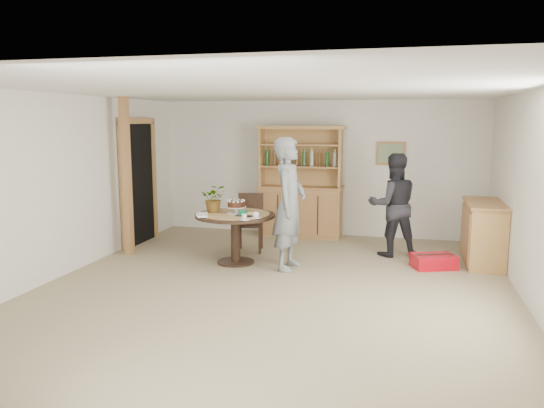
% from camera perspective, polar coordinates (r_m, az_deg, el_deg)
% --- Properties ---
extents(ground, '(7.00, 7.00, 0.00)m').
position_cam_1_polar(ground, '(6.84, 0.20, -9.24)').
color(ground, tan).
rests_on(ground, ground).
extents(room_shell, '(6.04, 7.04, 2.52)m').
position_cam_1_polar(room_shell, '(6.51, 0.25, 5.48)').
color(room_shell, white).
rests_on(room_shell, ground).
extents(doorway, '(0.13, 1.10, 2.18)m').
position_cam_1_polar(doorway, '(9.50, -14.20, 2.49)').
color(doorway, black).
rests_on(doorway, ground).
extents(pine_post, '(0.12, 0.12, 2.50)m').
position_cam_1_polar(pine_post, '(8.68, -15.38, 2.80)').
color(pine_post, '#B0784A').
rests_on(pine_post, ground).
extents(hutch, '(1.62, 0.54, 2.04)m').
position_cam_1_polar(hutch, '(9.83, 3.09, 0.51)').
color(hutch, tan).
rests_on(hutch, ground).
extents(sideboard, '(0.54, 1.26, 0.94)m').
position_cam_1_polar(sideboard, '(8.55, 21.81, -2.90)').
color(sideboard, tan).
rests_on(sideboard, ground).
extents(dining_table, '(1.20, 1.20, 0.76)m').
position_cam_1_polar(dining_table, '(7.97, -3.96, -2.13)').
color(dining_table, black).
rests_on(dining_table, ground).
extents(dining_chair, '(0.49, 0.49, 0.95)m').
position_cam_1_polar(dining_chair, '(8.76, -2.36, -1.56)').
color(dining_chair, black).
rests_on(dining_chair, ground).
extents(birthday_cake, '(0.30, 0.30, 0.20)m').
position_cam_1_polar(birthday_cake, '(7.97, -3.87, -0.10)').
color(birthday_cake, white).
rests_on(birthday_cake, dining_table).
extents(flower_vase, '(0.47, 0.44, 0.42)m').
position_cam_1_polar(flower_vase, '(8.07, -6.24, 0.61)').
color(flower_vase, '#3F7233').
rests_on(flower_vase, dining_table).
extents(gift_tray, '(0.30, 0.20, 0.08)m').
position_cam_1_polar(gift_tray, '(7.75, -2.75, -1.07)').
color(gift_tray, black).
rests_on(gift_tray, dining_table).
extents(coffee_cup_a, '(0.15, 0.15, 0.09)m').
position_cam_1_polar(coffee_cup_a, '(7.55, -1.75, -1.23)').
color(coffee_cup_a, white).
rests_on(coffee_cup_a, dining_table).
extents(coffee_cup_b, '(0.15, 0.15, 0.08)m').
position_cam_1_polar(coffee_cup_b, '(7.43, -3.01, -1.45)').
color(coffee_cup_b, white).
rests_on(coffee_cup_b, dining_table).
extents(napkins, '(0.24, 0.33, 0.03)m').
position_cam_1_polar(napkins, '(7.79, -7.56, -1.18)').
color(napkins, white).
rests_on(napkins, dining_table).
extents(teen_boy, '(0.51, 0.73, 1.91)m').
position_cam_1_polar(teen_boy, '(7.59, 1.88, 0.00)').
color(teen_boy, slate).
rests_on(teen_boy, ground).
extents(adult_person, '(0.94, 0.82, 1.63)m').
position_cam_1_polar(adult_person, '(8.58, 12.91, -0.10)').
color(adult_person, black).
rests_on(adult_person, ground).
extents(red_suitcase, '(0.70, 0.58, 0.21)m').
position_cam_1_polar(red_suitcase, '(8.14, 16.98, -5.91)').
color(red_suitcase, red).
rests_on(red_suitcase, ground).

